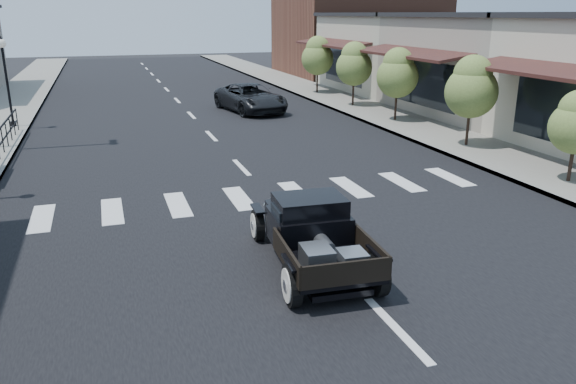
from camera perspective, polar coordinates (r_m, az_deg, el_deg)
name	(u,v)px	position (r m, az deg, el deg)	size (l,w,h in m)	color
ground	(324,254)	(11.44, 3.70, -6.35)	(120.00, 120.00, 0.00)	black
road	(199,123)	(25.41, -9.08, 6.95)	(14.00, 80.00, 0.02)	black
road_markings	(222,147)	(20.59, -6.74, 4.51)	(12.00, 60.00, 0.06)	silver
sidewalk_right	(372,111)	(28.02, 8.48, 8.10)	(3.00, 80.00, 0.15)	gray
storefront_mid	(515,66)	(29.65, 22.03, 11.80)	(10.00, 9.00, 4.50)	gray
storefront_far	(417,54)	(36.99, 12.96, 13.54)	(10.00, 9.00, 4.50)	#B4AD98
far_building_right	(357,29)	(46.00, 7.01, 16.14)	(11.00, 10.00, 7.00)	brown
lamp_post_c	(7,82)	(26.06, -26.64, 9.97)	(0.36, 0.36, 3.66)	black
small_tree_a	(575,138)	(17.41, 27.12, 4.90)	(1.47, 1.47, 2.45)	olive
small_tree_b	(470,102)	(20.94, 18.02, 8.65)	(1.83, 1.83, 3.04)	olive
small_tree_c	(397,85)	(25.33, 11.00, 10.58)	(1.81, 1.81, 3.01)	olive
small_tree_d	(354,75)	(29.30, 6.69, 11.75)	(1.83, 1.83, 3.05)	olive
small_tree_e	(317,65)	(33.98, 3.00, 12.72)	(1.89, 1.89, 3.14)	olive
hotrod_pickup	(312,233)	(10.66, 2.45, -4.15)	(1.87, 4.00, 1.39)	black
second_car	(251,98)	(28.04, -3.83, 9.49)	(2.23, 4.83, 1.34)	black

